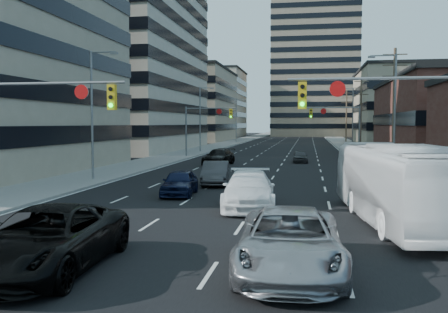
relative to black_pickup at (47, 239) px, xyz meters
name	(u,v)px	position (x,y,z in m)	size (l,w,h in m)	color
ground	(143,272)	(2.62, 0.34, -0.87)	(400.00, 400.00, 0.00)	black
road_surface	(293,138)	(2.62, 130.34, -0.86)	(18.00, 300.00, 0.02)	black
sidewalk_left	(253,137)	(-8.88, 130.34, -0.79)	(5.00, 300.00, 0.15)	slate
sidewalk_right	(334,138)	(14.12, 130.34, -0.79)	(5.00, 300.00, 0.15)	slate
office_left_mid	(101,58)	(-24.38, 60.34, 13.13)	(26.00, 34.00, 28.00)	#ADA089
office_left_far	(185,106)	(-21.38, 100.34, 7.13)	(20.00, 30.00, 16.00)	gray
office_right_far	(418,108)	(27.62, 88.34, 6.13)	(22.00, 28.00, 14.00)	gray
apartment_tower	(315,45)	(8.62, 150.34, 28.13)	(26.00, 26.00, 58.00)	gray
bg_block_left	(204,104)	(-25.38, 140.34, 9.13)	(24.00, 24.00, 20.00)	#ADA089
bg_block_right	(412,116)	(34.62, 130.34, 5.13)	(22.00, 22.00, 12.00)	gray
signal_near_left	(41,116)	(-4.84, 8.34, 3.46)	(6.59, 0.33, 6.00)	slate
signal_near_right	(387,116)	(10.07, 8.34, 3.46)	(6.59, 0.33, 6.00)	slate
signal_far_left	(205,121)	(-5.07, 45.34, 3.43)	(6.09, 0.33, 6.00)	slate
signal_far_right	(339,121)	(10.30, 45.34, 3.43)	(6.09, 0.33, 6.00)	slate
utility_pole_block	(394,105)	(14.82, 36.34, 4.91)	(2.20, 0.28, 11.00)	#4C3D2D
utility_pole_midblock	(361,112)	(14.82, 66.34, 4.91)	(2.20, 0.28, 11.00)	#4C3D2D
utility_pole_distant	(346,115)	(14.82, 96.34, 4.91)	(2.20, 0.28, 11.00)	#4C3D2D
streetlight_left_near	(94,108)	(-7.72, 20.34, 4.18)	(2.03, 0.22, 9.00)	slate
streetlight_left_mid	(201,116)	(-7.72, 55.34, 4.18)	(2.03, 0.22, 9.00)	slate
streetlight_left_far	(237,118)	(-7.72, 90.34, 4.18)	(2.03, 0.22, 9.00)	slate
streetlight_right_near	(393,109)	(12.96, 25.34, 4.18)	(2.03, 0.22, 9.00)	slate
streetlight_right_far	(352,116)	(12.96, 60.34, 4.18)	(2.03, 0.22, 9.00)	slate
black_pickup	(47,239)	(0.00, 0.00, 0.00)	(2.89, 6.26, 1.74)	black
white_van	(249,190)	(4.22, 11.02, -0.01)	(2.42, 5.94, 1.72)	white
silver_suv	(290,242)	(6.52, 0.97, -0.03)	(2.80, 6.06, 1.68)	#9F9FA4
transit_bus	(396,184)	(10.45, 8.35, 0.73)	(2.69, 11.49, 3.20)	white
sedan_blue	(180,183)	(-0.07, 14.45, -0.15)	(1.71, 4.24, 1.45)	black
sedan_grey_center	(216,173)	(1.02, 19.50, -0.11)	(1.62, 4.64, 1.53)	#353537
sedan_black_far	(219,157)	(-1.56, 34.95, -0.10)	(2.15, 5.30, 1.54)	black
sedan_grey_right	(300,156)	(6.16, 39.31, -0.24)	(1.49, 3.69, 1.26)	#37373A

